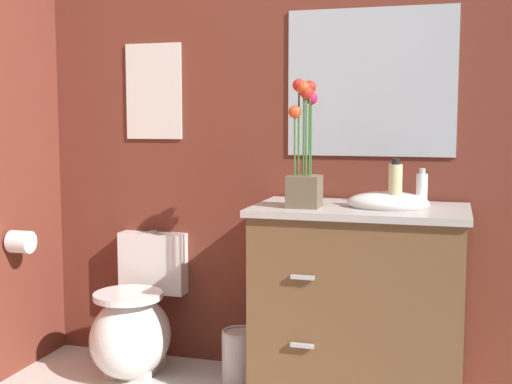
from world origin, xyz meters
The scene contains 10 objects.
wall_back centered at (0.20, 1.68, 1.25)m, with size 4.02×0.05×2.50m, color maroon.
toilet centered at (-0.71, 1.38, 0.24)m, with size 0.38×0.59×0.69m.
vanity_cabinet centered at (0.41, 1.35, 0.46)m, with size 0.94×0.56×1.07m.
flower_vase centered at (0.18, 1.26, 1.10)m, with size 0.14×0.14×0.56m.
soap_bottle centered at (0.56, 1.31, 0.99)m, with size 0.06×0.06×0.22m.
lotion_bottle centered at (0.67, 1.45, 0.97)m, with size 0.05×0.05×0.17m.
trash_bin centered at (-0.16, 1.38, 0.14)m, with size 0.18×0.18×0.27m.
wall_poster centered at (-0.71, 1.65, 1.42)m, with size 0.31×0.01×0.49m, color silver.
wall_mirror centered at (0.41, 1.65, 1.45)m, with size 0.80×0.01×0.70m, color #B2BCC6.
toilet_paper_roll centered at (-1.22, 1.18, 0.68)m, with size 0.11×0.11×0.11m, color white.
Camera 1 is at (0.80, -1.63, 1.28)m, focal length 47.49 mm.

